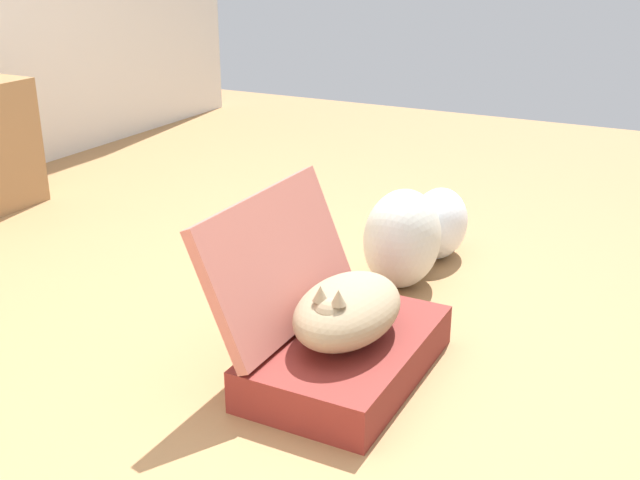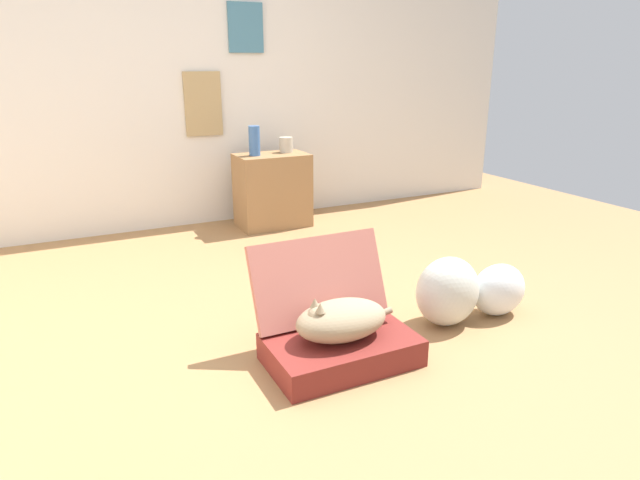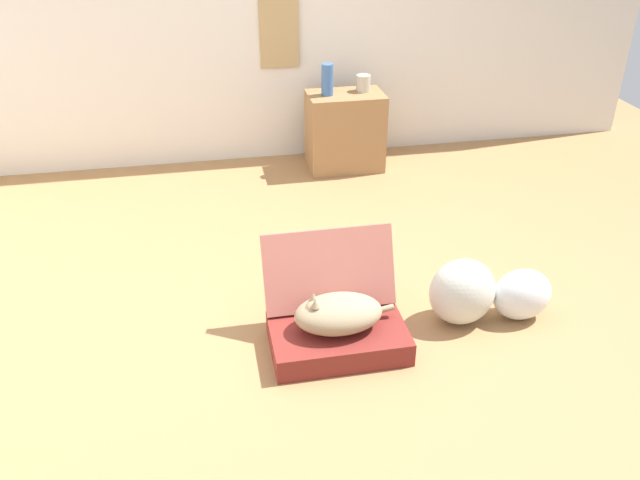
# 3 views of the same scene
# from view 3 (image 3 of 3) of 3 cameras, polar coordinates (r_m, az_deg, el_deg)

# --- Properties ---
(ground_plane) EXTENTS (7.68, 7.68, 0.00)m
(ground_plane) POSITION_cam_3_polar(r_m,az_deg,el_deg) (3.68, -0.20, -5.62)
(ground_plane) COLOR #9E7247
(ground_plane) RESTS_ON ground
(suitcase_base) EXTENTS (0.68, 0.42, 0.13)m
(suitcase_base) POSITION_cam_3_polar(r_m,az_deg,el_deg) (3.33, 1.59, -8.54)
(suitcase_base) COLOR maroon
(suitcase_base) RESTS_ON ground
(suitcase_lid) EXTENTS (0.68, 0.20, 0.40)m
(suitcase_lid) POSITION_cam_3_polar(r_m,az_deg,el_deg) (3.36, 0.80, -2.60)
(suitcase_lid) COLOR #B26356
(suitcase_lid) RESTS_ON suitcase_base
(cat) EXTENTS (0.52, 0.28, 0.21)m
(cat) POSITION_cam_3_polar(r_m,az_deg,el_deg) (3.24, 1.55, -6.40)
(cat) COLOR #998466
(cat) RESTS_ON suitcase_base
(plastic_bag_white) EXTENTS (0.35, 0.28, 0.37)m
(plastic_bag_white) POSITION_cam_3_polar(r_m,az_deg,el_deg) (3.53, 12.28, -4.43)
(plastic_bag_white) COLOR silver
(plastic_bag_white) RESTS_ON ground
(plastic_bag_clear) EXTENTS (0.32, 0.22, 0.29)m
(plastic_bag_clear) POSITION_cam_3_polar(r_m,az_deg,el_deg) (3.66, 17.17, -4.56)
(plastic_bag_clear) COLOR silver
(plastic_bag_clear) RESTS_ON ground
(side_table) EXTENTS (0.59, 0.37, 0.61)m
(side_table) POSITION_cam_3_polar(r_m,az_deg,el_deg) (5.26, 2.19, 9.43)
(side_table) COLOR olive
(side_table) RESTS_ON ground
(vase_tall) EXTENTS (0.09, 0.09, 0.24)m
(vase_tall) POSITION_cam_3_polar(r_m,az_deg,el_deg) (5.09, 0.64, 13.80)
(vase_tall) COLOR #38609E
(vase_tall) RESTS_ON side_table
(vase_short) EXTENTS (0.11, 0.11, 0.13)m
(vase_short) POSITION_cam_3_polar(r_m,az_deg,el_deg) (5.21, 3.79, 13.48)
(vase_short) COLOR #B7AD99
(vase_short) RESTS_ON side_table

